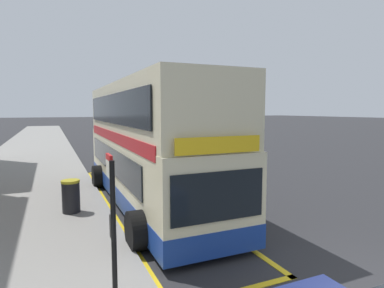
{
  "coord_description": "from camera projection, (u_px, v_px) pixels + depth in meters",
  "views": [
    {
      "loc": [
        -5.72,
        -3.77,
        3.46
      ],
      "look_at": [
        -0.1,
        8.96,
        1.98
      ],
      "focal_mm": 30.12,
      "sensor_mm": 36.0,
      "label": 1
    }
  ],
  "objects": [
    {
      "name": "bus_stop_sign",
      "position": [
        112.0,
        216.0,
        5.49
      ],
      "size": [
        0.09,
        0.51,
        2.56
      ],
      "color": "black",
      "rests_on": "pavement_near"
    },
    {
      "name": "double_decker_bus",
      "position": [
        147.0,
        148.0,
        11.96
      ],
      "size": [
        3.27,
        11.18,
        4.4
      ],
      "color": "beige",
      "rests_on": "ground"
    },
    {
      "name": "ground_plane",
      "position": [
        108.0,
        142.0,
        35.21
      ],
      "size": [
        260.0,
        260.0,
        0.0
      ],
      "primitive_type": "plane",
      "color": "#28282B"
    },
    {
      "name": "litter_bin",
      "position": [
        71.0,
        196.0,
        10.44
      ],
      "size": [
        0.58,
        0.58,
        1.06
      ],
      "color": "black",
      "rests_on": "pavement_near"
    },
    {
      "name": "parked_car_grey_ahead",
      "position": [
        133.0,
        129.0,
        44.42
      ],
      "size": [
        2.09,
        4.2,
        1.62
      ],
      "rotation": [
        0.0,
        0.0,
        0.05
      ],
      "color": "slate",
      "rests_on": "ground"
    },
    {
      "name": "bus_bay_markings",
      "position": [
        144.0,
        202.0,
        12.18
      ],
      "size": [
        2.82,
        13.43,
        0.01
      ],
      "color": "gold",
      "rests_on": "ground"
    },
    {
      "name": "pavement_near",
      "position": [
        37.0,
        144.0,
        32.39
      ],
      "size": [
        6.0,
        76.0,
        0.14
      ],
      "primitive_type": "cube",
      "color": "gray",
      "rests_on": "ground"
    }
  ]
}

